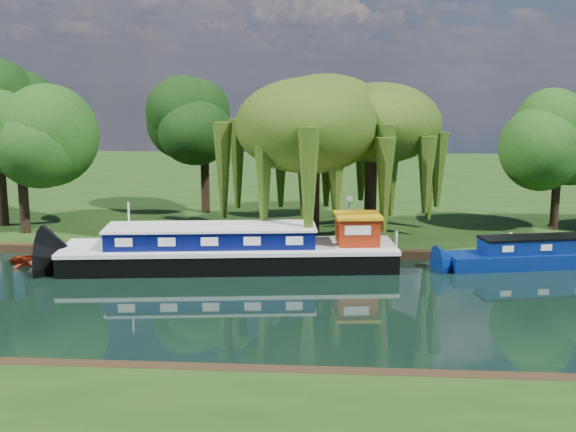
{
  "coord_description": "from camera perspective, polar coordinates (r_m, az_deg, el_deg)",
  "views": [
    {
      "loc": [
        -0.04,
        -29.57,
        9.44
      ],
      "look_at": [
        -2.57,
        5.2,
        2.8
      ],
      "focal_mm": 45.0,
      "sensor_mm": 36.0,
      "label": 1
    }
  ],
  "objects": [
    {
      "name": "far_bank",
      "position": [
        64.23,
        4.17,
        2.51
      ],
      "size": [
        120.0,
        52.0,
        0.45
      ],
      "primitive_type": "cube",
      "color": "black",
      "rests_on": "ground"
    },
    {
      "name": "dutch_barge",
      "position": [
        36.71,
        -4.4,
        -2.74
      ],
      "size": [
        17.12,
        5.74,
        3.54
      ],
      "rotation": [
        0.0,
        0.0,
        0.12
      ],
      "color": "black",
      "rests_on": "ground"
    },
    {
      "name": "reeds_near",
      "position": [
        24.71,
        20.5,
        -11.02
      ],
      "size": [
        33.7,
        1.5,
        1.1
      ],
      "color": "#1D4512",
      "rests_on": "ground"
    },
    {
      "name": "tree_far_left",
      "position": [
        44.95,
        -20.47,
        5.98
      ],
      "size": [
        5.22,
        5.22,
        8.41
      ],
      "color": "black",
      "rests_on": "far_bank"
    },
    {
      "name": "tree_far_right",
      "position": [
        46.09,
        20.63,
        5.14
      ],
      "size": [
        4.44,
        4.44,
        7.26
      ],
      "color": "black",
      "rests_on": "far_bank"
    },
    {
      "name": "ground",
      "position": [
        31.04,
        4.07,
        -6.95
      ],
      "size": [
        120.0,
        120.0,
        0.0
      ],
      "primitive_type": "plane",
      "color": "black"
    },
    {
      "name": "lamppost",
      "position": [
        40.68,
        4.87,
        0.81
      ],
      "size": [
        0.36,
        0.36,
        2.56
      ],
      "color": "silver",
      "rests_on": "far_bank"
    },
    {
      "name": "narrowboat",
      "position": [
        39.52,
        20.5,
        -2.84
      ],
      "size": [
        11.71,
        4.36,
        1.69
      ],
      "rotation": [
        0.0,
        0.0,
        0.22
      ],
      "color": "#051A5C",
      "rests_on": "ground"
    },
    {
      "name": "tree_far_mid",
      "position": [
        49.04,
        -6.65,
        6.98
      ],
      "size": [
        5.14,
        5.14,
        8.4
      ],
      "color": "black",
      "rests_on": "far_bank"
    },
    {
      "name": "mooring_posts",
      "position": [
        38.91,
        3.39,
        -1.84
      ],
      "size": [
        19.16,
        0.16,
        1.0
      ],
      "color": "silver",
      "rests_on": "far_bank"
    },
    {
      "name": "willow_left",
      "position": [
        40.62,
        2.06,
        7.07
      ],
      "size": [
        7.31,
        7.31,
        8.77
      ],
      "color": "black",
      "rests_on": "far_bank"
    },
    {
      "name": "red_dinghy",
      "position": [
        39.65,
        -18.85,
        -3.58
      ],
      "size": [
        3.17,
        2.3,
        0.64
      ],
      "primitive_type": "imported",
      "rotation": [
        0.0,
        0.0,
        1.6
      ],
      "color": "maroon",
      "rests_on": "ground"
    },
    {
      "name": "willow_right",
      "position": [
        41.85,
        6.64,
        6.32
      ],
      "size": [
        6.51,
        6.51,
        7.93
      ],
      "color": "black",
      "rests_on": "far_bank"
    }
  ]
}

